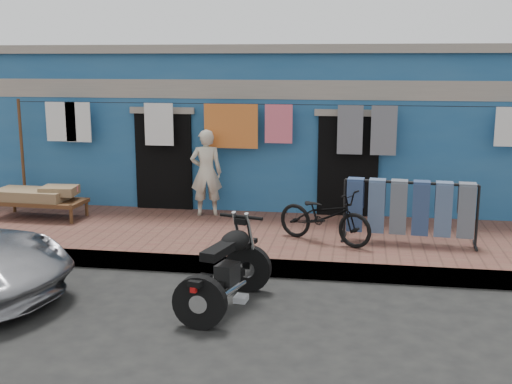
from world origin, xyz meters
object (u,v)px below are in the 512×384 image
Objects in this scene: seated_person at (206,173)px; charpoy at (41,203)px; motorcycle at (225,266)px; jeans_rack at (409,211)px; bicycle at (325,210)px.

seated_person is 3.06m from charpoy.
jeans_rack is (2.41, 2.56, 0.21)m from motorcycle.
bicycle is at bearing -171.17° from jeans_rack.
jeans_rack is (1.31, 0.20, -0.01)m from bicycle.
seated_person is 0.99× the size of bicycle.
jeans_rack reaches higher than motorcycle.
seated_person is 0.89× the size of motorcycle.
bicycle is 0.74× the size of jeans_rack.
motorcycle is 5.16m from charpoy.
bicycle is 5.26m from charpoy.
charpoy is at bearing 156.87° from motorcycle.
seated_person is at bearing 82.95° from bicycle.
seated_person is at bearing 121.21° from motorcycle.
seated_person reaches higher than motorcycle.
bicycle is (2.27, -1.48, -0.28)m from seated_person.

